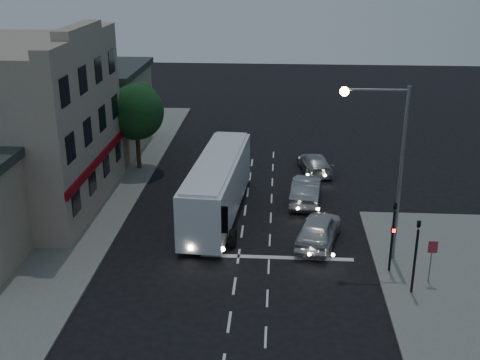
# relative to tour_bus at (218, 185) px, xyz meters

# --- Properties ---
(ground) EXTENTS (120.00, 120.00, 0.00)m
(ground) POSITION_rel_tour_bus_xyz_m (1.61, -7.22, -1.94)
(ground) COLOR black
(sidewalk_far) EXTENTS (12.00, 50.00, 0.12)m
(sidewalk_far) POSITION_rel_tour_bus_xyz_m (-11.39, 0.78, -1.88)
(sidewalk_far) COLOR slate
(sidewalk_far) RESTS_ON ground
(road_markings) EXTENTS (8.00, 30.55, 0.01)m
(road_markings) POSITION_rel_tour_bus_xyz_m (2.90, -3.91, -1.94)
(road_markings) COLOR silver
(road_markings) RESTS_ON ground
(tour_bus) EXTENTS (3.30, 11.85, 3.59)m
(tour_bus) POSITION_rel_tour_bus_xyz_m (0.00, 0.00, 0.00)
(tour_bus) COLOR white
(tour_bus) RESTS_ON ground
(car_suv) EXTENTS (3.11, 5.23, 1.67)m
(car_suv) POSITION_rel_tour_bus_xyz_m (5.85, -3.42, -1.11)
(car_suv) COLOR silver
(car_suv) RESTS_ON ground
(car_sedan_a) EXTENTS (2.32, 5.17, 1.65)m
(car_sedan_a) POSITION_rel_tour_bus_xyz_m (5.42, 2.39, -1.12)
(car_sedan_a) COLOR gray
(car_sedan_a) RESTS_ON ground
(car_sedan_b) EXTENTS (2.64, 4.89, 1.35)m
(car_sedan_b) POSITION_rel_tour_bus_xyz_m (6.22, 8.03, -1.27)
(car_sedan_b) COLOR #A3A3A3
(car_sedan_b) RESTS_ON ground
(traffic_signal_main) EXTENTS (0.25, 0.35, 4.10)m
(traffic_signal_main) POSITION_rel_tour_bus_xyz_m (9.21, -6.44, 0.48)
(traffic_signal_main) COLOR black
(traffic_signal_main) RESTS_ON sidewalk_near
(traffic_signal_side) EXTENTS (0.18, 0.15, 4.10)m
(traffic_signal_side) POSITION_rel_tour_bus_xyz_m (9.91, -8.42, 0.48)
(traffic_signal_side) COLOR black
(traffic_signal_side) RESTS_ON sidewalk_near
(regulatory_sign) EXTENTS (0.45, 0.12, 2.20)m
(regulatory_sign) POSITION_rel_tour_bus_xyz_m (10.91, -7.46, -0.35)
(regulatory_sign) COLOR slate
(regulatory_sign) RESTS_ON sidewalk_near
(streetlight) EXTENTS (3.32, 0.44, 9.00)m
(streetlight) POSITION_rel_tour_bus_xyz_m (8.96, -5.02, 3.79)
(streetlight) COLOR slate
(streetlight) RESTS_ON sidewalk_near
(main_building) EXTENTS (10.12, 12.00, 11.00)m
(main_building) POSITION_rel_tour_bus_xyz_m (-12.35, 0.78, 3.22)
(main_building) COLOR tan
(main_building) RESTS_ON sidewalk_far
(low_building_north) EXTENTS (9.40, 9.40, 6.50)m
(low_building_north) POSITION_rel_tour_bus_xyz_m (-11.89, 12.78, 1.45)
(low_building_north) COLOR gray
(low_building_north) RESTS_ON sidewalk_far
(street_tree) EXTENTS (4.00, 4.00, 6.20)m
(street_tree) POSITION_rel_tour_bus_xyz_m (-6.59, 7.80, 2.56)
(street_tree) COLOR black
(street_tree) RESTS_ON sidewalk_far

